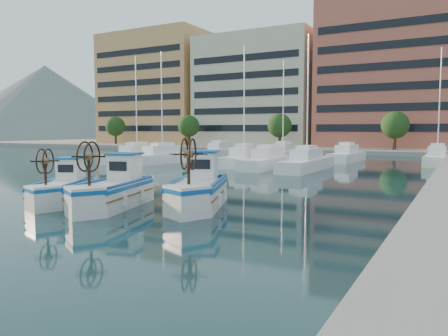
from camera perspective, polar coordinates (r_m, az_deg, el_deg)
ground at (r=19.76m, az=-12.42°, el=-5.25°), size 300.00×300.00×0.00m
waterfront at (r=80.09m, az=26.46°, el=9.94°), size 180.00×40.00×25.60m
hill_west at (r=197.23m, az=-22.10°, el=3.62°), size 180.00×180.00×60.00m
yacht_marina at (r=45.32m, az=7.57°, el=1.23°), size 38.09×21.79×11.50m
fishing_boat_a at (r=22.23m, az=-20.28°, el=-2.38°), size 3.41×4.44×2.68m
fishing_boat_b at (r=20.29m, az=-14.17°, el=-2.63°), size 3.14×5.00×3.03m
fishing_boat_c at (r=19.80m, az=-3.29°, el=-2.57°), size 3.66×5.24×3.16m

